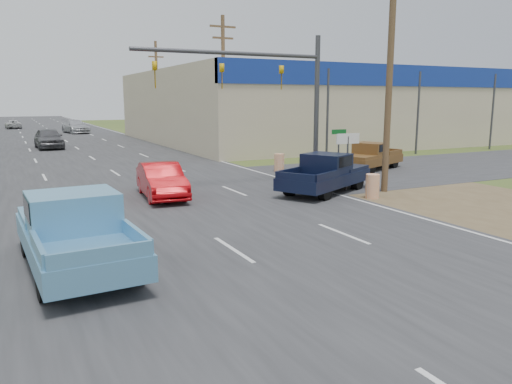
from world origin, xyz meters
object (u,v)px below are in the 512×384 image
blue_pickup (74,230)px  brown_pickup (370,156)px  distant_car_grey (49,138)px  distant_car_silver (76,127)px  navy_pickup (326,173)px  distant_car_white (13,125)px  red_convertible (162,181)px

blue_pickup → brown_pickup: 20.24m
distant_car_grey → distant_car_silver: (4.47, 19.31, -0.06)m
navy_pickup → brown_pickup: navy_pickup is taller
brown_pickup → blue_pickup: bearing=98.1°
distant_car_white → blue_pickup: bearing=87.0°
distant_car_grey → blue_pickup: bearing=-95.7°
red_convertible → navy_pickup: (6.76, -1.97, 0.15)m
blue_pickup → navy_pickup: bearing=23.7°
navy_pickup → distant_car_grey: size_ratio=1.09×
blue_pickup → navy_pickup: blue_pickup is taller
red_convertible → brown_pickup: brown_pickup is taller
distant_car_grey → distant_car_white: size_ratio=1.18×
brown_pickup → distant_car_white: bearing=-5.1°
red_convertible → distant_car_silver: bearing=92.8°
distant_car_grey → distant_car_white: bearing=91.3°
navy_pickup → brown_pickup: bearing=99.6°
navy_pickup → brown_pickup: size_ratio=1.08×
red_convertible → distant_car_grey: distant_car_grey is taller
distant_car_grey → distant_car_silver: distant_car_grey is taller
red_convertible → blue_pickup: 8.69m
brown_pickup → red_convertible: bearing=79.5°
distant_car_silver → distant_car_white: 15.41m
red_convertible → distant_car_silver: (2.05, 44.09, 0.08)m
red_convertible → distant_car_grey: (-2.42, 24.78, 0.14)m
navy_pickup → distant_car_grey: (-9.18, 26.75, -0.01)m
red_convertible → distant_car_white: size_ratio=1.02×
distant_car_silver → blue_pickup: bearing=-106.9°
distant_car_silver → distant_car_white: size_ratio=1.29×
red_convertible → distant_car_grey: bearing=101.0°
red_convertible → distant_car_white: red_convertible is taller
distant_car_grey → red_convertible: bearing=-86.8°
navy_pickup → distant_car_grey: distant_car_grey is taller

